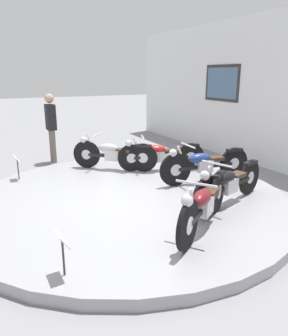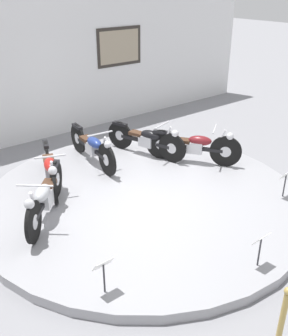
{
  "view_description": "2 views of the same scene",
  "coord_description": "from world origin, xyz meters",
  "px_view_note": "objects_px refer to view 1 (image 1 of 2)",
  "views": [
    {
      "loc": [
        5.05,
        -2.28,
        2.25
      ],
      "look_at": [
        0.09,
        0.27,
        0.66
      ],
      "focal_mm": 35.0,
      "sensor_mm": 36.0,
      "label": 1
    },
    {
      "loc": [
        -3.84,
        -4.84,
        3.67
      ],
      "look_at": [
        0.09,
        0.08,
        0.62
      ],
      "focal_mm": 42.0,
      "sensor_mm": 36.0,
      "label": 2
    }
  ],
  "objects_px": {
    "motorcycle_red": "(159,154)",
    "motorcycle_black": "(228,183)",
    "motorcycle_blue": "(204,163)",
    "motorcycle_maroon": "(204,203)",
    "motorcycle_silver": "(113,153)",
    "info_placard_front_right": "(62,244)",
    "info_placard_front_left": "(17,162)",
    "visitor_standing": "(51,124)"
  },
  "relations": [
    {
      "from": "info_placard_front_right",
      "to": "motorcycle_red",
      "type": "bearing_deg",
      "value": 136.13
    },
    {
      "from": "motorcycle_blue",
      "to": "visitor_standing",
      "type": "xyz_separation_m",
      "value": [
        -3.59,
        -2.22,
        0.48
      ]
    },
    {
      "from": "motorcycle_maroon",
      "to": "info_placard_front_left",
      "type": "relative_size",
      "value": 3.26
    },
    {
      "from": "info_placard_front_right",
      "to": "motorcycle_black",
      "type": "bearing_deg",
      "value": 104.57
    },
    {
      "from": "motorcycle_blue",
      "to": "info_placard_front_right",
      "type": "distance_m",
      "value": 3.81
    },
    {
      "from": "motorcycle_maroon",
      "to": "visitor_standing",
      "type": "xyz_separation_m",
      "value": [
        -5.28,
        -0.93,
        0.48
      ]
    },
    {
      "from": "motorcycle_red",
      "to": "motorcycle_black",
      "type": "relative_size",
      "value": 0.97
    },
    {
      "from": "motorcycle_black",
      "to": "visitor_standing",
      "type": "height_order",
      "value": "visitor_standing"
    },
    {
      "from": "motorcycle_black",
      "to": "info_placard_front_left",
      "type": "xyz_separation_m",
      "value": [
        -3.04,
        -2.92,
        -0.02
      ]
    },
    {
      "from": "motorcycle_blue",
      "to": "info_placard_front_right",
      "type": "height_order",
      "value": "motorcycle_blue"
    },
    {
      "from": "motorcycle_maroon",
      "to": "info_placard_front_right",
      "type": "xyz_separation_m",
      "value": [
        0.21,
        -2.01,
        -0.02
      ]
    },
    {
      "from": "motorcycle_blue",
      "to": "info_placard_front_left",
      "type": "height_order",
      "value": "motorcycle_blue"
    },
    {
      "from": "motorcycle_silver",
      "to": "motorcycle_blue",
      "type": "height_order",
      "value": "motorcycle_blue"
    },
    {
      "from": "motorcycle_blue",
      "to": "motorcycle_black",
      "type": "relative_size",
      "value": 1.05
    },
    {
      "from": "motorcycle_silver",
      "to": "visitor_standing",
      "type": "relative_size",
      "value": 0.86
    },
    {
      "from": "motorcycle_blue",
      "to": "info_placard_front_right",
      "type": "bearing_deg",
      "value": -59.99
    },
    {
      "from": "motorcycle_blue",
      "to": "motorcycle_black",
      "type": "bearing_deg",
      "value": -17.98
    },
    {
      "from": "info_placard_front_left",
      "to": "motorcycle_black",
      "type": "bearing_deg",
      "value": 43.9
    },
    {
      "from": "info_placard_front_left",
      "to": "motorcycle_blue",
      "type": "bearing_deg",
      "value": 60.09
    },
    {
      "from": "motorcycle_black",
      "to": "info_placard_front_left",
      "type": "distance_m",
      "value": 4.22
    },
    {
      "from": "motorcycle_red",
      "to": "visitor_standing",
      "type": "relative_size",
      "value": 1.03
    },
    {
      "from": "info_placard_front_left",
      "to": "motorcycle_red",
      "type": "bearing_deg",
      "value": 75.48
    },
    {
      "from": "motorcycle_maroon",
      "to": "info_placard_front_left",
      "type": "xyz_separation_m",
      "value": [
        -3.59,
        -2.01,
        -0.02
      ]
    },
    {
      "from": "motorcycle_blue",
      "to": "info_placard_front_left",
      "type": "relative_size",
      "value": 3.9
    },
    {
      "from": "motorcycle_maroon",
      "to": "info_placard_front_right",
      "type": "distance_m",
      "value": 2.02
    },
    {
      "from": "visitor_standing",
      "to": "info_placard_front_left",
      "type": "bearing_deg",
      "value": -32.49
    },
    {
      "from": "motorcycle_blue",
      "to": "motorcycle_maroon",
      "type": "relative_size",
      "value": 1.2
    },
    {
      "from": "info_placard_front_right",
      "to": "motorcycle_silver",
      "type": "bearing_deg",
      "value": 150.71
    },
    {
      "from": "info_placard_front_left",
      "to": "info_placard_front_right",
      "type": "relative_size",
      "value": 1.0
    },
    {
      "from": "motorcycle_silver",
      "to": "motorcycle_red",
      "type": "height_order",
      "value": "motorcycle_silver"
    },
    {
      "from": "motorcycle_blue",
      "to": "motorcycle_maroon",
      "type": "xyz_separation_m",
      "value": [
        1.69,
        -1.28,
        -0.0
      ]
    },
    {
      "from": "visitor_standing",
      "to": "motorcycle_blue",
      "type": "bearing_deg",
      "value": 31.74
    },
    {
      "from": "info_placard_front_right",
      "to": "motorcycle_blue",
      "type": "bearing_deg",
      "value": 120.01
    },
    {
      "from": "motorcycle_red",
      "to": "motorcycle_blue",
      "type": "bearing_deg",
      "value": 18.07
    },
    {
      "from": "motorcycle_black",
      "to": "info_placard_front_left",
      "type": "bearing_deg",
      "value": -136.1
    },
    {
      "from": "motorcycle_silver",
      "to": "motorcycle_maroon",
      "type": "distance_m",
      "value": 3.38
    },
    {
      "from": "motorcycle_silver",
      "to": "motorcycle_red",
      "type": "bearing_deg",
      "value": 58.92
    },
    {
      "from": "motorcycle_maroon",
      "to": "info_placard_front_left",
      "type": "distance_m",
      "value": 4.11
    },
    {
      "from": "motorcycle_black",
      "to": "visitor_standing",
      "type": "relative_size",
      "value": 1.06
    },
    {
      "from": "motorcycle_blue",
      "to": "motorcycle_silver",
      "type": "bearing_deg",
      "value": -142.76
    },
    {
      "from": "visitor_standing",
      "to": "info_placard_front_right",
      "type": "bearing_deg",
      "value": -11.1
    },
    {
      "from": "motorcycle_black",
      "to": "info_placard_front_right",
      "type": "xyz_separation_m",
      "value": [
        0.76,
        -2.92,
        -0.02
      ]
    }
  ]
}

